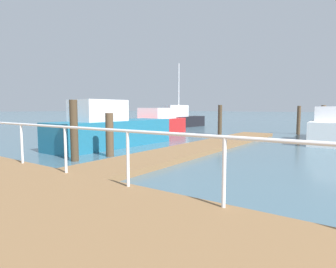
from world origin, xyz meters
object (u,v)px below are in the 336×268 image
(moored_boat_0, at_px, (178,119))
(moored_boat_2, at_px, (155,124))
(moored_boat_1, at_px, (332,128))
(moored_boat_3, at_px, (111,129))

(moored_boat_0, height_order, moored_boat_2, moored_boat_0)
(moored_boat_2, bearing_deg, moored_boat_1, -76.12)
(moored_boat_2, relative_size, moored_boat_3, 1.13)
(moored_boat_1, bearing_deg, moored_boat_0, 70.54)
(moored_boat_0, xyz_separation_m, moored_boat_2, (-7.34, -2.93, -0.06))
(moored_boat_1, height_order, moored_boat_3, moored_boat_3)
(moored_boat_1, height_order, moored_boat_2, moored_boat_1)
(moored_boat_3, bearing_deg, moored_boat_0, 19.89)
(moored_boat_0, bearing_deg, moored_boat_3, -160.11)
(moored_boat_0, bearing_deg, moored_boat_2, -158.21)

